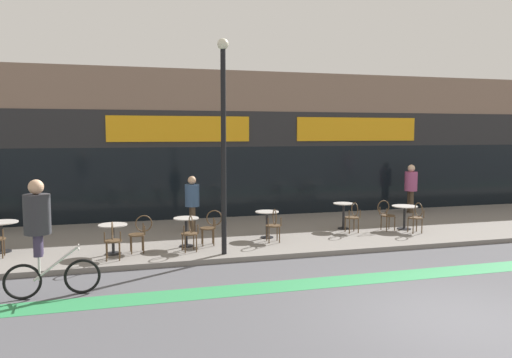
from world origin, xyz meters
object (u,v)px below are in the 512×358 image
at_px(bistro_table_2, 186,226).
at_px(cafe_chair_5_side, 386,213).
at_px(cafe_chair_2_near, 190,231).
at_px(cafe_chair_5_near, 417,215).
at_px(cafe_chair_3_near, 274,223).
at_px(cafe_chair_1_side, 140,231).
at_px(cafe_chair_4_near, 353,215).
at_px(lamp_post, 223,131).
at_px(cyclist_1, 40,227).
at_px(cafe_chair_2_side, 211,225).
at_px(pedestrian_far_end, 192,199).
at_px(bistro_table_4, 344,211).
at_px(bistro_table_1, 113,233).
at_px(bistro_table_3, 267,219).
at_px(cafe_chair_1_near, 113,238).
at_px(bistro_table_0, 1,230).
at_px(bistro_table_5, 405,212).
at_px(pedestrian_near_end, 411,184).

relative_size(bistro_table_2, cafe_chair_5_side, 0.81).
distance_m(cafe_chair_2_near, cafe_chair_5_near, 6.59).
bearing_deg(cafe_chair_3_near, cafe_chair_1_side, 97.67).
xyz_separation_m(cafe_chair_4_near, lamp_post, (-4.10, -1.44, 2.40)).
xyz_separation_m(cafe_chair_1_side, cafe_chair_3_near, (3.43, 0.14, 0.00)).
height_order(cafe_chair_1_side, cyclist_1, cyclist_1).
relative_size(cafe_chair_2_side, pedestrian_far_end, 0.56).
height_order(bistro_table_4, cafe_chair_5_near, cafe_chair_5_near).
xyz_separation_m(bistro_table_1, cyclist_1, (-1.23, -2.55, 0.67)).
xyz_separation_m(bistro_table_4, cafe_chair_1_side, (-6.01, -1.35, -0.03)).
distance_m(bistro_table_3, cafe_chair_1_near, 4.29).
height_order(bistro_table_3, cafe_chair_3_near, cafe_chair_3_near).
relative_size(bistro_table_4, cafe_chair_4_near, 0.86).
bearing_deg(bistro_table_1, cafe_chair_5_near, 1.31).
xyz_separation_m(bistro_table_4, cafe_chair_4_near, (-0.00, -0.63, -0.03)).
xyz_separation_m(cafe_chair_1_side, cafe_chair_4_near, (6.01, 0.72, 0.00)).
xyz_separation_m(bistro_table_1, cafe_chair_5_side, (7.74, 0.81, 0.01)).
xyz_separation_m(bistro_table_2, pedestrian_far_end, (0.44, 1.88, 0.45)).
xyz_separation_m(cafe_chair_5_side, lamp_post, (-5.21, -1.53, 2.40)).
bearing_deg(cafe_chair_2_near, bistro_table_0, 68.91).
relative_size(bistro_table_5, cafe_chair_1_near, 0.83).
relative_size(bistro_table_0, pedestrian_near_end, 0.45).
bearing_deg(cyclist_1, cafe_chair_1_side, 49.67).
xyz_separation_m(cafe_chair_1_near, cafe_chair_2_side, (2.41, 0.95, 0.00)).
xyz_separation_m(bistro_table_4, cafe_chair_5_near, (1.73, -1.16, -0.03)).
bearing_deg(cafe_chair_5_near, cafe_chair_1_near, 98.05).
relative_size(bistro_table_1, cafe_chair_2_near, 0.79).
bearing_deg(bistro_table_2, cafe_chair_2_near, -89.35).
height_order(bistro_table_2, cafe_chair_3_near, cafe_chair_3_near).
xyz_separation_m(bistro_table_3, cyclist_1, (-5.29, -3.32, 0.66)).
bearing_deg(bistro_table_3, bistro_table_1, -169.29).
height_order(bistro_table_0, bistro_table_1, bistro_table_0).
xyz_separation_m(cafe_chair_3_near, pedestrian_far_end, (-1.83, 2.07, 0.45)).
height_order(bistro_table_5, cafe_chair_3_near, cafe_chair_3_near).
height_order(cafe_chair_2_side, cafe_chair_5_side, same).
xyz_separation_m(bistro_table_3, cafe_chair_5_near, (4.30, -0.58, -0.00)).
distance_m(bistro_table_2, cafe_chair_5_side, 5.98).
bearing_deg(bistro_table_1, cafe_chair_1_near, -90.27).
bearing_deg(cafe_chair_3_near, cafe_chair_2_side, 89.11).
height_order(bistro_table_3, bistro_table_5, bistro_table_3).
relative_size(cafe_chair_5_side, pedestrian_near_end, 0.52).
xyz_separation_m(bistro_table_2, cafe_chair_1_side, (-1.16, -0.32, -0.00)).
height_order(bistro_table_1, cafe_chair_4_near, cafe_chair_4_near).
bearing_deg(bistro_table_3, cafe_chair_2_near, -154.87).
bearing_deg(cafe_chair_5_side, bistro_table_5, -3.82).
bearing_deg(bistro_table_4, bistro_table_0, -177.42).
relative_size(cafe_chair_1_side, cafe_chair_5_near, 1.00).
bearing_deg(cafe_chair_1_side, cafe_chair_1_near, 42.14).
bearing_deg(pedestrian_near_end, bistro_table_0, -159.74).
bearing_deg(pedestrian_near_end, cafe_chair_2_side, -149.08).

